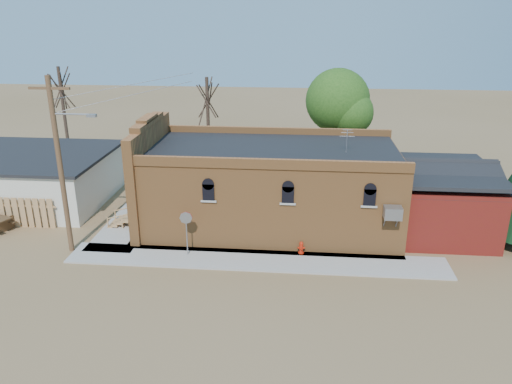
# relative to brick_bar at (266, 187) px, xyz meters

# --- Properties ---
(ground) EXTENTS (120.00, 120.00, 0.00)m
(ground) POSITION_rel_brick_bar_xyz_m (-1.64, -5.49, -2.34)
(ground) COLOR brown
(ground) RESTS_ON ground
(sidewalk_south) EXTENTS (19.00, 2.20, 0.08)m
(sidewalk_south) POSITION_rel_brick_bar_xyz_m (-0.14, -4.59, -2.30)
(sidewalk_south) COLOR #9E9991
(sidewalk_south) RESTS_ON ground
(sidewalk_west) EXTENTS (2.60, 10.00, 0.08)m
(sidewalk_west) POSITION_rel_brick_bar_xyz_m (-7.94, 0.51, -2.30)
(sidewalk_west) COLOR #9E9991
(sidewalk_west) RESTS_ON ground
(brick_bar) EXTENTS (16.40, 7.97, 6.30)m
(brick_bar) POSITION_rel_brick_bar_xyz_m (0.00, 0.00, 0.00)
(brick_bar) COLOR #B36E36
(brick_bar) RESTS_ON ground
(red_shed) EXTENTS (5.40, 6.40, 4.30)m
(red_shed) POSITION_rel_brick_bar_xyz_m (9.86, 0.01, -0.07)
(red_shed) COLOR maroon
(red_shed) RESTS_ON ground
(wood_fence) EXTENTS (5.20, 0.10, 1.80)m
(wood_fence) POSITION_rel_brick_bar_xyz_m (-14.44, -1.69, -1.44)
(wood_fence) COLOR #A4794A
(wood_fence) RESTS_ON ground
(utility_pole) EXTENTS (3.12, 0.26, 9.00)m
(utility_pole) POSITION_rel_brick_bar_xyz_m (-9.79, -4.29, 2.43)
(utility_pole) COLOR #4B2C1E
(utility_pole) RESTS_ON ground
(tree_bare_near) EXTENTS (2.80, 2.80, 7.65)m
(tree_bare_near) POSITION_rel_brick_bar_xyz_m (-4.64, 7.51, 3.62)
(tree_bare_near) COLOR #433026
(tree_bare_near) RESTS_ON ground
(tree_bare_far) EXTENTS (2.80, 2.80, 8.16)m
(tree_bare_far) POSITION_rel_brick_bar_xyz_m (-15.64, 8.51, 4.02)
(tree_bare_far) COLOR #433026
(tree_bare_far) RESTS_ON ground
(tree_leafy) EXTENTS (4.40, 4.40, 8.15)m
(tree_leafy) POSITION_rel_brick_bar_xyz_m (4.36, 8.01, 3.59)
(tree_leafy) COLOR #433026
(tree_leafy) RESTS_ON ground
(fire_hydrant) EXTENTS (0.38, 0.38, 0.65)m
(fire_hydrant) POSITION_rel_brick_bar_xyz_m (2.10, -3.70, -1.94)
(fire_hydrant) COLOR red
(fire_hydrant) RESTS_ON sidewalk_south
(stop_sign) EXTENTS (0.64, 0.14, 2.35)m
(stop_sign) POSITION_rel_brick_bar_xyz_m (-3.66, -4.34, -0.45)
(stop_sign) COLOR gray
(stop_sign) RESTS_ON sidewalk_south
(trash_barrel) EXTENTS (0.62, 0.62, 0.89)m
(trash_barrel) POSITION_rel_brick_bar_xyz_m (-6.94, -1.19, -1.81)
(trash_barrel) COLOR navy
(trash_barrel) RESTS_ON sidewalk_west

